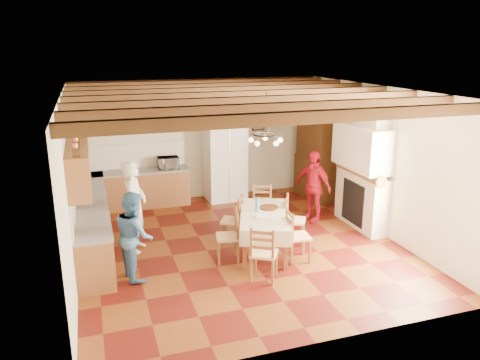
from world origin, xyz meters
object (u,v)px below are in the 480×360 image
chair_right_near (298,235)px  dining_table (265,217)px  person_man (135,206)px  chair_end_far (262,208)px  person_woman_red (313,186)px  refrigerator (225,162)px  person_woman_blue (134,235)px  chair_right_far (295,219)px  chair_end_near (264,252)px  chair_left_far (232,220)px  hutch (316,152)px  microwave (168,163)px  chair_left_near (228,236)px

chair_right_near → dining_table: bearing=45.0°
dining_table → person_man: person_man is taller
chair_end_far → person_woman_red: person_woman_red is taller
refrigerator → person_woman_blue: 4.39m
chair_right_far → chair_end_near: size_ratio=1.00×
person_man → person_woman_red: 3.89m
chair_left_far → person_woman_blue: size_ratio=0.64×
hutch → chair_right_near: size_ratio=2.47×
hutch → person_man: bearing=-162.0°
person_woman_blue → microwave: person_woman_blue is taller
refrigerator → chair_right_far: refrigerator is taller
person_woman_red → refrigerator: bearing=-170.8°
refrigerator → chair_end_far: refrigerator is taller
chair_left_near → chair_end_far: size_ratio=1.00×
hutch → person_man: 5.02m
refrigerator → person_man: (-2.47, -2.45, -0.08)m
chair_left_near → dining_table: bearing=114.8°
refrigerator → person_man: 3.48m
hutch → person_woman_blue: (-4.80, -2.89, -0.44)m
dining_table → person_woman_red: bearing=36.6°
chair_right_near → chair_end_far: 1.57m
refrigerator → person_man: refrigerator is taller
hutch → chair_end_far: 2.69m
person_man → person_woman_red: bearing=-64.4°
refrigerator → chair_left_far: 2.81m
refrigerator → hutch: 2.30m
chair_left_near → person_woman_blue: 1.67m
dining_table → chair_left_far: 0.76m
chair_end_near → person_woman_blue: (-2.01, 0.76, 0.27)m
chair_left_far → dining_table: bearing=68.7°
chair_left_near → chair_right_near: size_ratio=1.00×
dining_table → chair_end_near: (-0.41, -1.04, -0.20)m
refrigerator → microwave: (-1.41, 0.04, 0.08)m
chair_left_far → chair_end_far: size_ratio=1.00×
hutch → chair_right_far: bearing=-127.7°
person_man → chair_right_near: bearing=-96.3°
dining_table → person_woman_blue: (-2.42, -0.27, 0.07)m
hutch → person_woman_blue: 5.62m
person_woman_blue → person_woman_red: 4.26m
dining_table → chair_right_near: 0.73m
chair_left_far → person_woman_red: person_woman_red is taller
refrigerator → person_woman_red: (1.41, -2.08, -0.16)m
refrigerator → chair_left_far: bearing=-105.8°
chair_left_far → chair_right_far: bearing=101.3°
chair_end_far → person_woman_blue: 3.05m
person_man → microwave: bearing=-2.8°
dining_table → chair_end_far: size_ratio=2.01×
refrigerator → person_woman_red: size_ratio=1.20×
chair_end_near → person_woman_blue: 2.17m
person_man → microwave: size_ratio=3.52×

